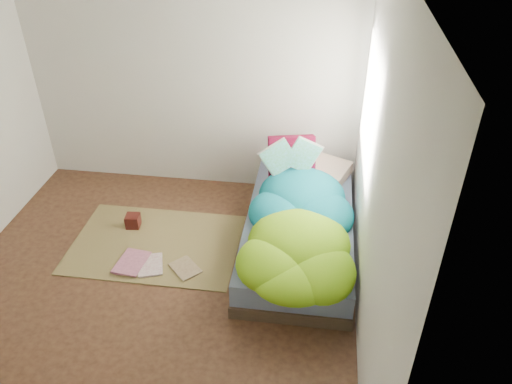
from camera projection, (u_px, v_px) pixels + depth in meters
ground at (154, 286)px, 4.38m from camera, size 3.50×3.50×0.00m
room_walls at (129, 117)px, 3.47m from camera, size 3.54×3.54×2.62m
bed at (299, 232)px, 4.74m from camera, size 1.00×2.00×0.34m
duvet at (299, 217)px, 4.36m from camera, size 0.96×1.84×0.34m
rug at (156, 244)px, 4.84m from camera, size 1.60×1.10×0.01m
pillow_floral at (322, 168)px, 5.25m from camera, size 0.65×0.55×0.12m
pillow_magenta at (292, 159)px, 5.07m from camera, size 0.49×0.24×0.47m
open_book at (292, 148)px, 4.73m from camera, size 0.51×0.26×0.31m
wooden_box at (133, 221)px, 5.03m from camera, size 0.14×0.14×0.13m
floor_book_a at (138, 267)px, 4.55m from camera, size 0.30×0.35×0.02m
floor_book_b at (119, 260)px, 4.61m from camera, size 0.29×0.37×0.03m
floor_book_c at (175, 273)px, 4.48m from camera, size 0.34×0.34×0.02m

